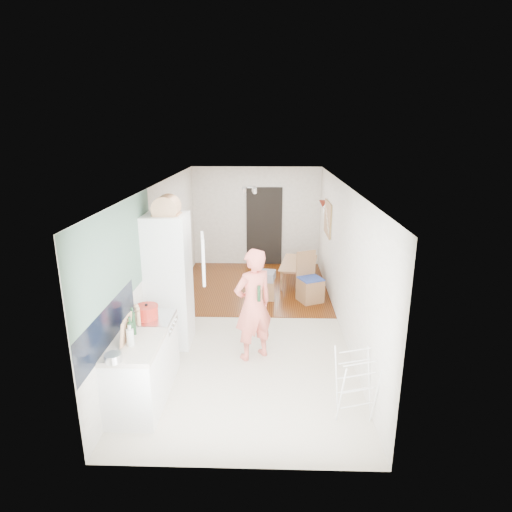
# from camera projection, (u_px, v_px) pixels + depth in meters

# --- Properties ---
(room_shell) EXTENTS (3.20, 7.00, 2.50)m
(room_shell) POSITION_uv_depth(u_px,v_px,m) (251.00, 257.00, 7.45)
(room_shell) COLOR white
(room_shell) RESTS_ON ground
(floor) EXTENTS (3.20, 7.00, 0.01)m
(floor) POSITION_uv_depth(u_px,v_px,m) (251.00, 322.00, 7.81)
(floor) COLOR beige
(floor) RESTS_ON ground
(wood_floor_overlay) EXTENTS (3.20, 3.30, 0.01)m
(wood_floor_overlay) POSITION_uv_depth(u_px,v_px,m) (254.00, 286.00, 9.58)
(wood_floor_overlay) COLOR #63300A
(wood_floor_overlay) RESTS_ON room_shell
(sage_wall_panel) EXTENTS (0.02, 3.00, 1.30)m
(sage_wall_panel) POSITION_uv_depth(u_px,v_px,m) (118.00, 256.00, 5.41)
(sage_wall_panel) COLOR slate
(sage_wall_panel) RESTS_ON room_shell
(tile_splashback) EXTENTS (0.02, 1.90, 0.50)m
(tile_splashback) POSITION_uv_depth(u_px,v_px,m) (109.00, 326.00, 5.09)
(tile_splashback) COLOR black
(tile_splashback) RESTS_ON room_shell
(doorway_recess) EXTENTS (0.90, 0.04, 2.00)m
(doorway_recess) POSITION_uv_depth(u_px,v_px,m) (264.00, 227.00, 10.85)
(doorway_recess) COLOR black
(doorway_recess) RESTS_ON room_shell
(base_cabinet) EXTENTS (0.60, 0.90, 0.86)m
(base_cabinet) POSITION_uv_depth(u_px,v_px,m) (137.00, 379.00, 5.29)
(base_cabinet) COLOR white
(base_cabinet) RESTS_ON room_shell
(worktop) EXTENTS (0.62, 0.92, 0.06)m
(worktop) POSITION_uv_depth(u_px,v_px,m) (134.00, 346.00, 5.15)
(worktop) COLOR beige
(worktop) RESTS_ON room_shell
(range_cooker) EXTENTS (0.60, 0.60, 0.88)m
(range_cooker) POSITION_uv_depth(u_px,v_px,m) (153.00, 348.00, 6.00)
(range_cooker) COLOR white
(range_cooker) RESTS_ON room_shell
(cooker_top) EXTENTS (0.60, 0.60, 0.04)m
(cooker_top) POSITION_uv_depth(u_px,v_px,m) (151.00, 318.00, 5.87)
(cooker_top) COLOR silver
(cooker_top) RESTS_ON room_shell
(fridge_housing) EXTENTS (0.66, 0.66, 2.15)m
(fridge_housing) POSITION_uv_depth(u_px,v_px,m) (169.00, 281.00, 6.79)
(fridge_housing) COLOR white
(fridge_housing) RESTS_ON room_shell
(fridge_door) EXTENTS (0.14, 0.56, 0.70)m
(fridge_door) POSITION_uv_depth(u_px,v_px,m) (203.00, 258.00, 6.35)
(fridge_door) COLOR white
(fridge_door) RESTS_ON room_shell
(fridge_interior) EXTENTS (0.02, 0.52, 0.66)m
(fridge_interior) POSITION_uv_depth(u_px,v_px,m) (187.00, 252.00, 6.65)
(fridge_interior) COLOR white
(fridge_interior) RESTS_ON room_shell
(pinboard) EXTENTS (0.03, 0.90, 0.70)m
(pinboard) POSITION_uv_depth(u_px,v_px,m) (328.00, 218.00, 9.14)
(pinboard) COLOR tan
(pinboard) RESTS_ON room_shell
(pinboard_frame) EXTENTS (0.00, 0.94, 0.74)m
(pinboard_frame) POSITION_uv_depth(u_px,v_px,m) (327.00, 218.00, 9.14)
(pinboard_frame) COLOR #A16D47
(pinboard_frame) RESTS_ON room_shell
(wall_sconce) EXTENTS (0.18, 0.18, 0.16)m
(wall_sconce) POSITION_uv_depth(u_px,v_px,m) (323.00, 204.00, 9.71)
(wall_sconce) COLOR maroon
(wall_sconce) RESTS_ON room_shell
(person) EXTENTS (0.90, 0.82, 2.06)m
(person) POSITION_uv_depth(u_px,v_px,m) (253.00, 295.00, 6.34)
(person) COLOR #E96C5D
(person) RESTS_ON floor
(dining_table) EXTENTS (0.83, 1.25, 0.41)m
(dining_table) POSITION_uv_depth(u_px,v_px,m) (300.00, 274.00, 9.76)
(dining_table) COLOR #A16D47
(dining_table) RESTS_ON floor
(dining_chair) EXTENTS (0.57, 0.57, 1.02)m
(dining_chair) POSITION_uv_depth(u_px,v_px,m) (311.00, 278.00, 8.60)
(dining_chair) COLOR #A16D47
(dining_chair) RESTS_ON floor
(stool) EXTENTS (0.34, 0.34, 0.44)m
(stool) POSITION_uv_depth(u_px,v_px,m) (266.00, 289.00, 8.81)
(stool) COLOR #A16D47
(stool) RESTS_ON floor
(grey_drape) EXTENTS (0.45, 0.45, 0.18)m
(grey_drape) POSITION_uv_depth(u_px,v_px,m) (265.00, 276.00, 8.69)
(grey_drape) COLOR slate
(grey_drape) RESTS_ON stool
(drying_rack) EXTENTS (0.52, 0.50, 0.83)m
(drying_rack) POSITION_uv_depth(u_px,v_px,m) (356.00, 386.00, 5.17)
(drying_rack) COLOR white
(drying_rack) RESTS_ON floor
(bread_bin) EXTENTS (0.48, 0.47, 0.21)m
(bread_bin) POSITION_uv_depth(u_px,v_px,m) (166.00, 208.00, 6.42)
(bread_bin) COLOR #DEA778
(bread_bin) RESTS_ON fridge_housing
(red_casserole) EXTENTS (0.38, 0.38, 0.18)m
(red_casserole) POSITION_uv_depth(u_px,v_px,m) (147.00, 312.00, 5.81)
(red_casserole) COLOR red
(red_casserole) RESTS_ON cooker_top
(steel_pan) EXTENTS (0.23, 0.23, 0.09)m
(steel_pan) POSITION_uv_depth(u_px,v_px,m) (113.00, 358.00, 4.73)
(steel_pan) COLOR silver
(steel_pan) RESTS_ON worktop
(held_bottle) EXTENTS (0.05, 0.05, 0.24)m
(held_bottle) POSITION_uv_depth(u_px,v_px,m) (259.00, 293.00, 6.21)
(held_bottle) COLOR #1B3D21
(held_bottle) RESTS_ON person
(bottle_a) EXTENTS (0.07, 0.07, 0.28)m
(bottle_a) POSITION_uv_depth(u_px,v_px,m) (131.00, 333.00, 5.10)
(bottle_a) COLOR #1B3D21
(bottle_a) RESTS_ON worktop
(bottle_b) EXTENTS (0.08, 0.08, 0.29)m
(bottle_b) POSITION_uv_depth(u_px,v_px,m) (133.00, 324.00, 5.34)
(bottle_b) COLOR #1B3D21
(bottle_b) RESTS_ON worktop
(bottle_c) EXTENTS (0.09, 0.09, 0.21)m
(bottle_c) POSITION_uv_depth(u_px,v_px,m) (130.00, 337.00, 5.07)
(bottle_c) COLOR beige
(bottle_c) RESTS_ON worktop
(pepper_mill_front) EXTENTS (0.06, 0.06, 0.20)m
(pepper_mill_front) POSITION_uv_depth(u_px,v_px,m) (138.00, 318.00, 5.60)
(pepper_mill_front) COLOR #DEA778
(pepper_mill_front) RESTS_ON worktop
(pepper_mill_back) EXTENTS (0.07, 0.07, 0.22)m
(pepper_mill_back) POSITION_uv_depth(u_px,v_px,m) (137.00, 316.00, 5.62)
(pepper_mill_back) COLOR #DEA778
(pepper_mill_back) RESTS_ON worktop
(chopping_boards) EXTENTS (0.07, 0.26, 0.35)m
(chopping_boards) POSITION_uv_depth(u_px,v_px,m) (126.00, 330.00, 5.10)
(chopping_boards) COLOR #DEA778
(chopping_boards) RESTS_ON worktop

